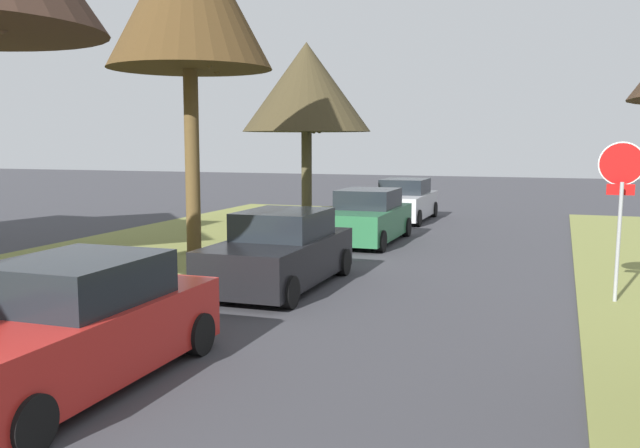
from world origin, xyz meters
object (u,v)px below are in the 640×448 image
(street_tree_left_far, at_px, (306,88))
(parked_sedan_red, at_px, (71,328))
(parked_sedan_black, at_px, (280,252))
(parked_sedan_green, at_px, (367,218))
(stop_sign_far, at_px, (621,187))
(parked_sedan_silver, at_px, (404,201))

(street_tree_left_far, relative_size, parked_sedan_red, 1.48)
(parked_sedan_black, bearing_deg, parked_sedan_green, 90.07)
(stop_sign_far, distance_m, parked_sedan_red, 9.65)
(street_tree_left_far, bearing_deg, parked_sedan_black, -72.27)
(street_tree_left_far, height_order, parked_sedan_red, street_tree_left_far)
(stop_sign_far, distance_m, parked_sedan_green, 9.00)
(parked_sedan_red, bearing_deg, stop_sign_far, 45.92)
(stop_sign_far, bearing_deg, parked_sedan_black, -174.51)
(parked_sedan_red, bearing_deg, parked_sedan_green, 89.21)
(parked_sedan_green, bearing_deg, stop_sign_far, -43.34)
(parked_sedan_red, xyz_separation_m, parked_sedan_green, (0.18, 12.95, 0.00))
(parked_sedan_red, bearing_deg, street_tree_left_far, 100.94)
(parked_sedan_green, bearing_deg, street_tree_left_far, 129.37)
(parked_sedan_black, distance_m, parked_sedan_silver, 12.64)
(parked_sedan_green, relative_size, parked_sedan_silver, 1.00)
(stop_sign_far, height_order, parked_sedan_green, stop_sign_far)
(stop_sign_far, relative_size, parked_sedan_black, 0.67)
(stop_sign_far, relative_size, parked_sedan_green, 0.67)
(stop_sign_far, xyz_separation_m, street_tree_left_far, (-9.97, 10.37, 2.76))
(stop_sign_far, xyz_separation_m, parked_sedan_red, (-6.64, -6.86, -1.46))
(parked_sedan_red, height_order, parked_sedan_green, same)
(street_tree_left_far, xyz_separation_m, parked_sedan_black, (3.52, -10.99, -4.22))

